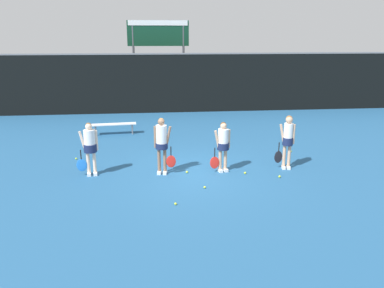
% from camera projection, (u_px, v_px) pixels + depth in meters
% --- Properties ---
extents(ground_plane, '(140.00, 140.00, 0.00)m').
position_uv_depth(ground_plane, '(192.00, 171.00, 11.94)').
color(ground_plane, '#235684').
extents(fence_windscreen, '(60.00, 0.08, 3.27)m').
position_uv_depth(fence_windscreen, '(173.00, 83.00, 20.71)').
color(fence_windscreen, black).
rests_on(fence_windscreen, ground_plane).
extents(scoreboard, '(3.53, 0.15, 5.01)m').
position_uv_depth(scoreboard, '(158.00, 41.00, 21.52)').
color(scoreboard, '#515156').
rests_on(scoreboard, ground_plane).
extents(bench_courtside, '(1.95, 0.53, 0.48)m').
position_uv_depth(bench_courtside, '(114.00, 125.00, 16.31)').
color(bench_courtside, silver).
rests_on(bench_courtside, ground_plane).
extents(player_0, '(0.68, 0.39, 1.66)m').
position_uv_depth(player_0, '(90.00, 145.00, 11.36)').
color(player_0, beige).
rests_on(player_0, ground_plane).
extents(player_1, '(0.66, 0.38, 1.78)m').
position_uv_depth(player_1, '(162.00, 141.00, 11.46)').
color(player_1, '#8C664C').
rests_on(player_1, ground_plane).
extents(player_2, '(0.65, 0.37, 1.61)m').
position_uv_depth(player_2, '(223.00, 143.00, 11.69)').
color(player_2, tan).
rests_on(player_2, ground_plane).
extents(player_3, '(0.60, 0.34, 1.75)m').
position_uv_depth(player_3, '(288.00, 138.00, 11.92)').
color(player_3, tan).
rests_on(player_3, ground_plane).
extents(tennis_ball_0, '(0.07, 0.07, 0.07)m').
position_uv_depth(tennis_ball_0, '(245.00, 173.00, 11.70)').
color(tennis_ball_0, '#CCE033').
rests_on(tennis_ball_0, ground_plane).
extents(tennis_ball_1, '(0.07, 0.07, 0.07)m').
position_uv_depth(tennis_ball_1, '(291.00, 151.00, 13.91)').
color(tennis_ball_1, '#CCE033').
rests_on(tennis_ball_1, ground_plane).
extents(tennis_ball_2, '(0.07, 0.07, 0.07)m').
position_uv_depth(tennis_ball_2, '(176.00, 204.00, 9.55)').
color(tennis_ball_2, '#CCE033').
rests_on(tennis_ball_2, ground_plane).
extents(tennis_ball_3, '(0.07, 0.07, 0.07)m').
position_uv_depth(tennis_ball_3, '(187.00, 172.00, 11.78)').
color(tennis_ball_3, '#CCE033').
rests_on(tennis_ball_3, ground_plane).
extents(tennis_ball_4, '(0.07, 0.07, 0.07)m').
position_uv_depth(tennis_ball_4, '(280.00, 176.00, 11.40)').
color(tennis_ball_4, '#CCE033').
rests_on(tennis_ball_4, ground_plane).
extents(tennis_ball_5, '(0.06, 0.06, 0.06)m').
position_uv_depth(tennis_ball_5, '(205.00, 187.00, 10.60)').
color(tennis_ball_5, '#CCE033').
rests_on(tennis_ball_5, ground_plane).
extents(tennis_ball_6, '(0.06, 0.06, 0.06)m').
position_uv_depth(tennis_ball_6, '(76.00, 159.00, 13.08)').
color(tennis_ball_6, '#CCE033').
rests_on(tennis_ball_6, ground_plane).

